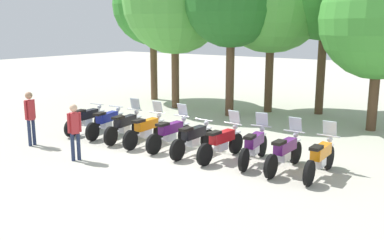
# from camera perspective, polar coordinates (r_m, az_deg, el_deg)

# --- Properties ---
(ground_plane) EXTENTS (80.00, 80.00, 0.00)m
(ground_plane) POSITION_cam_1_polar(r_m,az_deg,el_deg) (13.64, -1.20, -4.06)
(ground_plane) COLOR #BCB7A8
(motorcycle_0) EXTENTS (0.62, 2.19, 0.99)m
(motorcycle_0) POSITION_cam_1_polar(r_m,az_deg,el_deg) (16.34, -13.59, 0.13)
(motorcycle_0) COLOR black
(motorcycle_0) RESTS_ON ground_plane
(motorcycle_1) EXTENTS (0.62, 2.18, 0.99)m
(motorcycle_1) POSITION_cam_1_polar(r_m,az_deg,el_deg) (15.69, -11.10, -0.24)
(motorcycle_1) COLOR black
(motorcycle_1) RESTS_ON ground_plane
(motorcycle_2) EXTENTS (0.62, 2.18, 1.37)m
(motorcycle_2) POSITION_cam_1_polar(r_m,az_deg,el_deg) (14.99, -8.72, -0.68)
(motorcycle_2) COLOR black
(motorcycle_2) RESTS_ON ground_plane
(motorcycle_3) EXTENTS (0.62, 2.19, 1.37)m
(motorcycle_3) POSITION_cam_1_polar(r_m,az_deg,el_deg) (14.34, -5.98, -1.18)
(motorcycle_3) COLOR black
(motorcycle_3) RESTS_ON ground_plane
(motorcycle_4) EXTENTS (0.62, 2.19, 1.37)m
(motorcycle_4) POSITION_cam_1_polar(r_m,az_deg,el_deg) (13.79, -2.81, -1.67)
(motorcycle_4) COLOR black
(motorcycle_4) RESTS_ON ground_plane
(motorcycle_5) EXTENTS (0.62, 2.19, 0.99)m
(motorcycle_5) POSITION_cam_1_polar(r_m,az_deg,el_deg) (13.16, 0.19, -2.39)
(motorcycle_5) COLOR black
(motorcycle_5) RESTS_ON ground_plane
(motorcycle_6) EXTENTS (0.62, 2.19, 1.37)m
(motorcycle_6) POSITION_cam_1_polar(r_m,az_deg,el_deg) (12.71, 3.94, -2.88)
(motorcycle_6) COLOR black
(motorcycle_6) RESTS_ON ground_plane
(motorcycle_7) EXTENTS (0.62, 2.18, 1.37)m
(motorcycle_7) POSITION_cam_1_polar(r_m,az_deg,el_deg) (12.44, 8.14, -3.32)
(motorcycle_7) COLOR black
(motorcycle_7) RESTS_ON ground_plane
(motorcycle_8) EXTENTS (0.62, 2.19, 1.37)m
(motorcycle_8) POSITION_cam_1_polar(r_m,az_deg,el_deg) (11.97, 12.05, -4.08)
(motorcycle_8) COLOR black
(motorcycle_8) RESTS_ON ground_plane
(motorcycle_9) EXTENTS (0.62, 2.19, 1.37)m
(motorcycle_9) POSITION_cam_1_polar(r_m,az_deg,el_deg) (11.71, 16.48, -4.69)
(motorcycle_9) COLOR black
(motorcycle_9) RESTS_ON ground_plane
(person_0) EXTENTS (0.29, 0.40, 1.66)m
(person_0) POSITION_cam_1_polar(r_m,az_deg,el_deg) (12.89, -15.12, -1.02)
(person_0) COLOR #232D4C
(person_0) RESTS_ON ground_plane
(person_1) EXTENTS (0.24, 0.40, 1.77)m
(person_1) POSITION_cam_1_polar(r_m,az_deg,el_deg) (14.96, -20.43, 0.73)
(person_1) COLOR #232D4C
(person_1) RESTS_ON ground_plane
(tree_0) EXTENTS (4.08, 4.08, 6.93)m
(tree_0) POSITION_cam_1_polar(r_m,az_deg,el_deg) (23.06, -5.17, 14.74)
(tree_0) COLOR brown
(tree_0) RESTS_ON ground_plane
(tree_1) EXTENTS (4.80, 4.80, 7.34)m
(tree_1) POSITION_cam_1_polar(r_m,az_deg,el_deg) (20.61, -2.28, 15.24)
(tree_1) COLOR brown
(tree_1) RESTS_ON ground_plane
(tree_2) EXTENTS (3.96, 3.96, 6.88)m
(tree_2) POSITION_cam_1_polar(r_m,az_deg,el_deg) (18.73, 5.17, 15.37)
(tree_2) COLOR brown
(tree_2) RESTS_ON ground_plane
(tree_5) EXTENTS (4.30, 4.30, 6.21)m
(tree_5) POSITION_cam_1_polar(r_m,az_deg,el_deg) (17.22, 23.43, 11.98)
(tree_5) COLOR brown
(tree_5) RESTS_ON ground_plane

